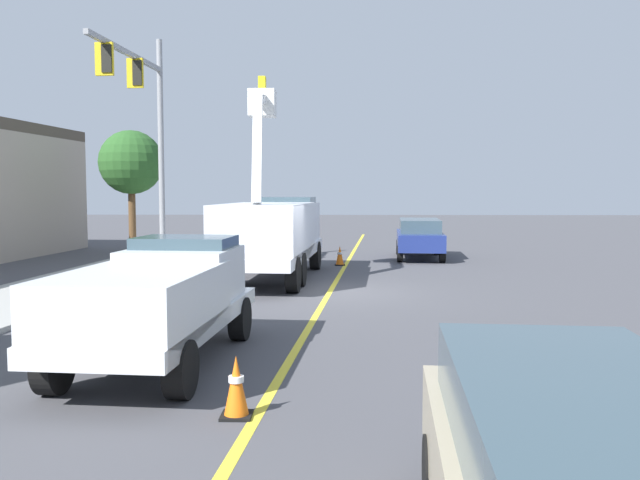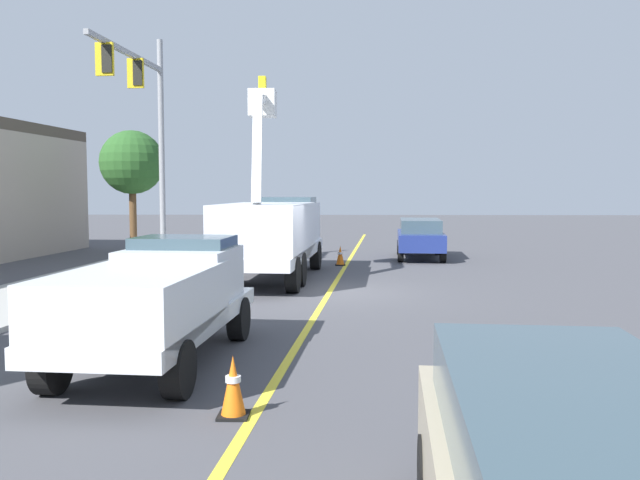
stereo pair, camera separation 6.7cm
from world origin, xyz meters
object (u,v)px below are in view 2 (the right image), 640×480
traffic_cone_leading (233,387)px  traffic_signal_mast (145,112)px  traffic_cone_mid_front (340,256)px  service_pickup_truck (158,298)px  utility_bucket_truck (272,230)px  passing_minivan (420,236)px

traffic_cone_leading → traffic_signal_mast: bearing=20.0°
traffic_cone_mid_front → traffic_signal_mast: bearing=107.6°
service_pickup_truck → traffic_signal_mast: size_ratio=0.67×
utility_bucket_truck → traffic_cone_leading: bearing=-176.4°
traffic_signal_mast → utility_bucket_truck: bearing=-110.2°
traffic_signal_mast → traffic_cone_leading: bearing=-160.0°
utility_bucket_truck → service_pickup_truck: utility_bucket_truck is taller
passing_minivan → traffic_cone_mid_front: bearing=129.3°
utility_bucket_truck → traffic_cone_mid_front: 4.70m
traffic_cone_leading → passing_minivan: bearing=-13.6°
utility_bucket_truck → traffic_cone_mid_front: utility_bucket_truck is taller
passing_minivan → traffic_signal_mast: (-5.03, 10.42, 4.73)m
traffic_cone_leading → traffic_cone_mid_front: 17.43m
utility_bucket_truck → traffic_signal_mast: bearing=69.8°
utility_bucket_truck → traffic_cone_leading: (-13.44, -0.84, -1.21)m
utility_bucket_truck → passing_minivan: size_ratio=1.70×
traffic_cone_mid_front → utility_bucket_truck: bearing=150.1°
traffic_cone_mid_front → traffic_signal_mast: traffic_signal_mast is taller
passing_minivan → traffic_cone_leading: (-20.20, 4.89, -0.57)m
service_pickup_truck → utility_bucket_truck: bearing=-4.5°
passing_minivan → traffic_cone_mid_front: passing_minivan is taller
service_pickup_truck → passing_minivan: (17.58, -6.58, -0.15)m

